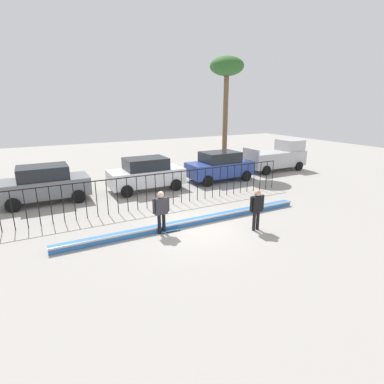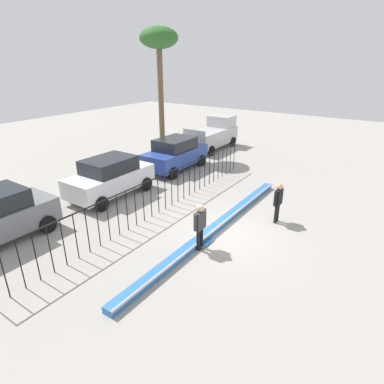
% 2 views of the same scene
% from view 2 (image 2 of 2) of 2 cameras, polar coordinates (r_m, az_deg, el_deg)
% --- Properties ---
extents(ground_plane, '(60.00, 60.00, 0.00)m').
position_cam_2_polar(ground_plane, '(12.53, 5.70, -7.34)').
color(ground_plane, '#9E9991').
extents(bowl_coping_ledge, '(11.00, 0.40, 0.27)m').
position_cam_2_polar(bowl_coping_ledge, '(12.64, 4.05, -6.35)').
color(bowl_coping_ledge, '#2D6BB7').
rests_on(bowl_coping_ledge, ground).
extents(perimeter_fence, '(14.04, 0.04, 1.66)m').
position_cam_2_polar(perimeter_fence, '(13.73, -6.03, 0.23)').
color(perimeter_fence, black).
rests_on(perimeter_fence, ground).
extents(skateboarder, '(0.69, 0.26, 1.72)m').
position_cam_2_polar(skateboarder, '(11.04, 1.42, -5.49)').
color(skateboarder, black).
rests_on(skateboarder, ground).
extents(skateboard, '(0.80, 0.20, 0.07)m').
position_cam_2_polar(skateboard, '(11.77, 2.54, -9.04)').
color(skateboard, '#26598C').
rests_on(skateboard, ground).
extents(camera_operator, '(0.68, 0.26, 1.69)m').
position_cam_2_polar(camera_operator, '(13.32, 15.02, -1.27)').
color(camera_operator, black).
rests_on(camera_operator, ground).
extents(parked_car_white, '(4.30, 2.12, 1.90)m').
position_cam_2_polar(parked_car_white, '(15.95, -14.30, 2.62)').
color(parked_car_white, silver).
rests_on(parked_car_white, ground).
extents(parked_car_blue, '(4.30, 2.12, 1.90)m').
position_cam_2_polar(parked_car_blue, '(19.37, -2.99, 6.80)').
color(parked_car_blue, '#2D479E').
rests_on(parked_car_blue, ground).
extents(pickup_truck, '(4.70, 2.12, 2.24)m').
position_cam_2_polar(pickup_truck, '(24.26, 3.76, 10.17)').
color(pickup_truck, '#B7B7BC').
rests_on(pickup_truck, ground).
extents(palm_tree_tall, '(2.41, 2.41, 8.09)m').
position_cam_2_polar(palm_tree_tall, '(22.09, -5.86, 24.50)').
color(palm_tree_tall, brown).
rests_on(palm_tree_tall, ground).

